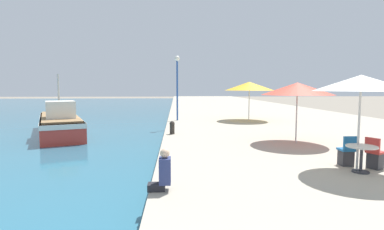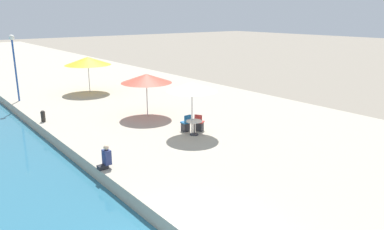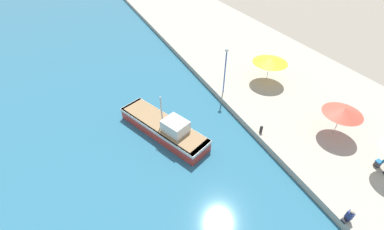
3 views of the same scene
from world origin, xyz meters
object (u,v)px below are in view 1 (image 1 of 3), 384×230
Objects in this scene: cafe_umbrella_striped at (249,86)px; cafe_chair_left at (375,157)px; cafe_umbrella_white at (297,89)px; cafe_umbrella_pink at (361,83)px; cafe_table at (361,153)px; person_at_quay at (163,172)px; mooring_bollard at (172,127)px; lamppost at (177,77)px; fishing_boat_mid at (60,123)px; cafe_chair_right at (346,155)px.

cafe_umbrella_striped is 13.13m from cafe_chair_left.
cafe_umbrella_striped reaches higher than cafe_umbrella_white.
cafe_umbrella_pink reaches higher than cafe_chair_left.
cafe_table is (-0.15, -13.30, -1.90)m from cafe_umbrella_striped.
cafe_chair_left is at bearing 14.18° from person_at_quay.
lamppost reaches higher than mooring_bollard.
cafe_umbrella_white is 4.65m from cafe_chair_left.
cafe_chair_left is 0.20× the size of lamppost.
cafe_umbrella_striped is (12.35, 2.41, 2.25)m from fishing_boat_mid.
person_at_quay is at bearing -83.54° from fishing_boat_mid.
fishing_boat_mid is at bearing -168.96° from cafe_umbrella_striped.
cafe_chair_right is 14.03m from lamppost.
cafe_chair_right is at bearing -90.26° from cafe_umbrella_white.
cafe_umbrella_pink reaches higher than cafe_chair_right.
person_at_quay is (-5.35, -1.34, -2.02)m from cafe_umbrella_pink.
lamppost is (7.23, 2.65, 2.91)m from fishing_boat_mid.
person_at_quay is at bearing -133.36° from cafe_umbrella_white.
cafe_umbrella_white is at bearing -90.85° from cafe_umbrella_striped.
cafe_chair_right is 1.39× the size of mooring_bollard.
mooring_bollard is (-5.25, 6.96, -2.09)m from cafe_umbrella_pink.
cafe_umbrella_pink is at bearing -90.03° from cafe_chair_right.
cafe_umbrella_striped reaches higher than cafe_table.
person_at_quay is (-5.35, -1.16, -0.11)m from cafe_table.
cafe_table is at bearing -90.00° from cafe_chair_right.
cafe_umbrella_white is 10.33m from lamppost.
cafe_umbrella_pink reaches higher than cafe_table.
fishing_boat_mid is at bearing -159.86° from lamppost.
mooring_bollard is at bearing 126.35° from cafe_table.
cafe_umbrella_striped is 5.33× the size of mooring_bollard.
fishing_boat_mid is 9.54× the size of cafe_chair_right.
cafe_chair_right is at bearing -62.95° from fishing_boat_mid.
cafe_umbrella_striped is 3.83× the size of cafe_chair_right.
lamppost reaches higher than cafe_chair_right.
cafe_table is (-0.03, -4.53, -1.74)m from cafe_umbrella_white.
cafe_table is at bearing -69.88° from lamppost.
cafe_umbrella_pink is 3.33× the size of cafe_table.
lamppost reaches higher than cafe_umbrella_striped.
cafe_umbrella_white is at bearing 158.95° from cafe_chair_left.
person_at_quay reaches higher than cafe_table.
fishing_boat_mid is 15.88m from cafe_chair_right.
lamppost is at bearing 87.40° from mooring_bollard.
cafe_umbrella_pink is 2.19m from cafe_chair_right.
cafe_umbrella_striped is 0.76× the size of lamppost.
cafe_umbrella_striped reaches higher than cafe_umbrella_pink.
cafe_chair_right reaches higher than mooring_bollard.
lamppost reaches higher than cafe_chair_left.
cafe_umbrella_striped is 8.46m from mooring_bollard.
person_at_quay is (6.84, -12.05, 0.24)m from fishing_boat_mid.
cafe_umbrella_white reaches higher than cafe_chair_left.
cafe_umbrella_pink is at bearing -64.44° from fishing_boat_mid.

